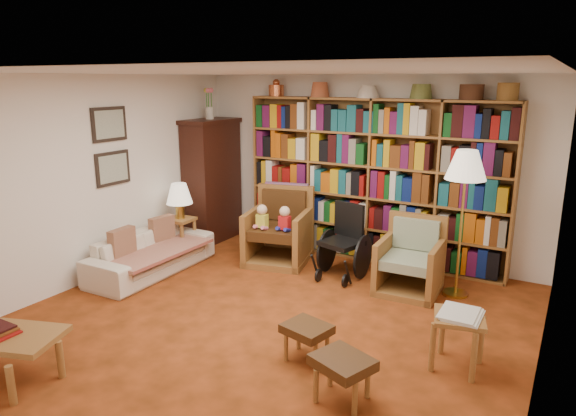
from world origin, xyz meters
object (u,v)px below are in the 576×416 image
Objects in this scene: side_table_papers at (459,325)px; footstool_b at (343,365)px; wheelchair at (344,243)px; footstool_a at (307,331)px; side_table_lamp at (181,229)px; armchair_sage at (412,262)px; sofa at (151,253)px; armchair_leather at (282,231)px; floor_lamp at (466,171)px.

footstool_b is (-0.67, -0.93, -0.10)m from side_table_papers.
side_table_papers is (1.73, -1.52, -0.02)m from wheelchair.
footstool_a is 0.86× the size of footstool_b.
side_table_lamp is 0.59× the size of wheelchair.
armchair_sage is at bearing 7.75° from side_table_lamp.
footstool_b is (0.19, -2.42, -0.03)m from armchair_sage.
sofa is 3.24× the size of side_table_lamp.
sofa is at bearing 158.32° from footstool_b.
wheelchair reaches higher than side_table_lamp.
side_table_papers is at bearing -41.34° from wheelchair.
footstool_a is (-0.33, -2.02, -0.06)m from armchair_sage.
sofa is 1.73× the size of armchair_leather.
armchair_leather reaches higher than side_table_lamp.
floor_lamp reaches higher than side_table_papers.
wheelchair reaches higher than armchair_sage.
armchair_leather is at bearing 148.93° from side_table_papers.
side_table_papers is (3.93, -0.37, 0.14)m from sofa.
side_table_lamp is 1.44m from armchair_leather.
armchair_sage is (3.08, 1.12, 0.07)m from sofa.
footstool_b is at bearing -85.59° from armchair_sage.
armchair_sage reaches higher than footstool_b.
footstool_b is at bearing -125.81° from side_table_papers.
sofa reaches higher than footstool_b.
side_table_lamp is 3.21m from armchair_sage.
armchair_leather is at bearing -45.26° from sofa.
footstool_a is at bearing -54.81° from armchair_leather.
armchair_sage is 1.73m from side_table_papers.
armchair_leather is 1.93× the size of footstool_b.
armchair_leather reaches higher than armchair_sage.
armchair_leather is 1.18× the size of armchair_sage.
floor_lamp is (1.39, 0.06, 1.04)m from wheelchair.
side_table_lamp is at bearing 149.40° from footstool_b.
wheelchair is (-0.88, 0.03, 0.09)m from armchair_sage.
floor_lamp reaches higher than wheelchair.
side_table_lamp is 4.17m from side_table_papers.
footstool_b reaches higher than footstool_a.
armchair_sage is (1.86, -0.14, -0.08)m from armchair_leather.
wheelchair is 1.78× the size of side_table_papers.
floor_lamp is at bearing 102.22° from side_table_papers.
sofa is 1.76m from armchair_leather.
side_table_papers is 1.14× the size of footstool_a.
wheelchair is (2.30, 0.46, 0.03)m from side_table_lamp.
floor_lamp is 3.26× the size of side_table_papers.
armchair_sage is 2.05m from footstool_a.
floor_lamp is at bearing 68.24° from footstool_a.
sofa is 0.71m from side_table_lamp.
side_table_papers is at bearing -96.59° from sofa.
sofa is 3.89× the size of footstool_a.
side_table_papers is at bearing -60.29° from armchair_sage.
side_table_lamp is at bearing -172.25° from armchair_sage.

